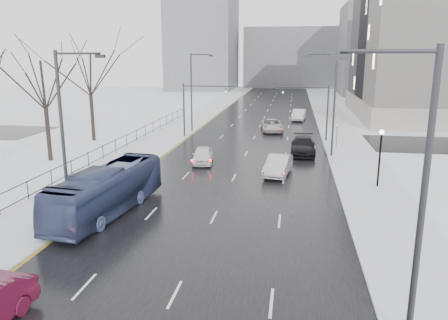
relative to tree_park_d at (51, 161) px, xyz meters
The scene contains 25 objects.
road 31.51m from the tree_park_d, 55.60° to the left, with size 16.00×150.00×0.04m, color black.
cross_road 22.65m from the tree_park_d, 38.19° to the left, with size 130.00×10.00×0.04m, color black.
sidewalk_left 27.01m from the tree_park_d, 74.32° to the left, with size 5.00×150.00×0.16m, color silver.
sidewalk_right 38.43m from the tree_park_d, 42.57° to the left, with size 5.00×150.00×0.16m, color silver.
park_strip 26.09m from the tree_park_d, 94.84° to the left, with size 14.00×150.00×0.12m, color white.
tree_park_d is the anchor object (origin of this frame).
tree_park_e 10.01m from the tree_park_d, 92.29° to the left, with size 9.45×9.45×13.50m, color black, non-canonical shape.
iron_fence 6.31m from the tree_park_d, 39.81° to the right, with size 0.06×70.00×1.30m.
streetlight_r_near 35.80m from the tree_park_d, 42.75° to the right, with size 2.95×0.25×10.00m.
streetlight_r_mid 27.24m from the tree_park_d, 13.01° to the left, with size 2.95×0.25×10.00m.
streetlight_l_near 17.90m from the tree_park_d, 55.47° to the right, with size 2.95×0.25×10.00m.
streetlight_l_far 21.17m from the tree_park_d, 61.85° to the left, with size 2.95×0.25×10.00m.
lamppost_r_mid 29.23m from the tree_park_d, ahead, with size 0.36×0.36×4.28m.
mast_signal_right 29.05m from the tree_park_d, 29.12° to the left, with size 6.10×0.33×6.50m.
mast_signal_left 17.96m from the tree_park_d, 53.20° to the left, with size 6.10×0.33×6.50m.
no_uturn_sign 28.88m from the tree_park_d, 20.32° to the left, with size 0.60×0.06×2.70m.
bldg_far_right 93.70m from the tree_park_d, 60.51° to the left, with size 24.00×20.00×22.00m, color slate.
bldg_far_left 92.17m from the tree_park_d, 92.64° to the left, with size 18.00×22.00×28.00m, color slate.
bldg_far_center 108.59m from the tree_park_d, 78.38° to the left, with size 30.00×18.00×18.00m, color slate.
bus 16.65m from the tree_park_d, 47.86° to the right, with size 2.49×10.64×2.96m, color #38436C.
sedan_center_near 14.40m from the tree_park_d, ahead, with size 1.77×4.40×1.50m, color white.
sedan_right_near 21.37m from the tree_park_d, ahead, with size 1.73×4.96×1.64m, color #B1B1B6.
sedan_right_cross 27.99m from the tree_park_d, 45.31° to the left, with size 2.64×5.72×1.59m, color #B0AFB3.
sedan_right_far 24.43m from the tree_park_d, 16.05° to the left, with size 2.40×5.91×1.71m, color black.
sedan_right_distant 38.38m from the tree_park_d, 52.85° to the left, with size 1.76×5.03×1.66m, color silver.
Camera 1 is at (4.60, -2.77, 9.69)m, focal length 35.00 mm.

